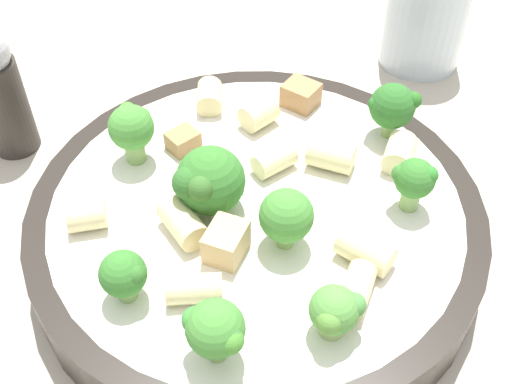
{
  "coord_description": "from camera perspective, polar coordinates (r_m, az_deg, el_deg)",
  "views": [
    {
      "loc": [
        0.21,
        -0.12,
        0.3
      ],
      "look_at": [
        0.0,
        0.0,
        0.05
      ],
      "focal_mm": 45.0,
      "sensor_mm": 36.0,
      "label": 1
    }
  ],
  "objects": [
    {
      "name": "drinking_glass",
      "position": [
        0.52,
        14.89,
        14.94
      ],
      "size": [
        0.06,
        0.06,
        0.09
      ],
      "color": "silver",
      "rests_on": "ground_plane"
    },
    {
      "name": "broccoli_floret_0",
      "position": [
        0.31,
        -11.56,
        -7.22
      ],
      "size": [
        0.02,
        0.02,
        0.03
      ],
      "color": "#84AD60",
      "rests_on": "pasta_bowl"
    },
    {
      "name": "rigatoni_0",
      "position": [
        0.33,
        9.7,
        -5.18
      ],
      "size": [
        0.03,
        0.03,
        0.02
      ],
      "primitive_type": "cylinder",
      "rotation": [
        1.57,
        0.0,
        2.0
      ],
      "color": "beige",
      "rests_on": "pasta_bowl"
    },
    {
      "name": "broccoli_floret_5",
      "position": [
        0.39,
        12.04,
        7.45
      ],
      "size": [
        0.03,
        0.03,
        0.04
      ],
      "color": "#84AD60",
      "rests_on": "pasta_bowl"
    },
    {
      "name": "rigatoni_3",
      "position": [
        0.31,
        -5.52,
        -8.56
      ],
      "size": [
        0.02,
        0.03,
        0.01
      ],
      "primitive_type": "cylinder",
      "rotation": [
        1.57,
        0.0,
        2.7
      ],
      "color": "beige",
      "rests_on": "pasta_bowl"
    },
    {
      "name": "chicken_chunk_2",
      "position": [
        0.33,
        -2.68,
        -4.48
      ],
      "size": [
        0.03,
        0.03,
        0.02
      ],
      "primitive_type": "cube",
      "rotation": [
        0.0,
        0.0,
        2.25
      ],
      "color": "tan",
      "rests_on": "pasta_bowl"
    },
    {
      "name": "broccoli_floret_3",
      "position": [
        0.29,
        7.02,
        -10.53
      ],
      "size": [
        0.02,
        0.02,
        0.03
      ],
      "color": "#93B766",
      "rests_on": "pasta_bowl"
    },
    {
      "name": "pasta_bowl",
      "position": [
        0.37,
        0.0,
        -2.67
      ],
      "size": [
        0.25,
        0.25,
        0.04
      ],
      "color": "#28231E",
      "rests_on": "ground_plane"
    },
    {
      "name": "rigatoni_5",
      "position": [
        0.37,
        1.63,
        2.85
      ],
      "size": [
        0.02,
        0.03,
        0.01
      ],
      "primitive_type": "cylinder",
      "rotation": [
        1.57,
        0.0,
        0.13
      ],
      "color": "beige",
      "rests_on": "pasta_bowl"
    },
    {
      "name": "rigatoni_9",
      "position": [
        0.35,
        -14.83,
        -2.03
      ],
      "size": [
        0.02,
        0.02,
        0.02
      ],
      "primitive_type": "cylinder",
      "rotation": [
        1.57,
        0.0,
        2.85
      ],
      "color": "beige",
      "rests_on": "pasta_bowl"
    },
    {
      "name": "chicken_chunk_0",
      "position": [
        0.39,
        -6.51,
        4.56
      ],
      "size": [
        0.02,
        0.02,
        0.01
      ],
      "primitive_type": "cube",
      "rotation": [
        0.0,
        0.0,
        1.78
      ],
      "color": "#A87A4C",
      "rests_on": "pasta_bowl"
    },
    {
      "name": "broccoli_floret_7",
      "position": [
        0.35,
        13.89,
        1.04
      ],
      "size": [
        0.02,
        0.02,
        0.03
      ],
      "color": "#84AD60",
      "rests_on": "pasta_bowl"
    },
    {
      "name": "rigatoni_4",
      "position": [
        0.34,
        -6.78,
        -2.33
      ],
      "size": [
        0.03,
        0.02,
        0.02
      ],
      "primitive_type": "cylinder",
      "rotation": [
        1.57,
        0.0,
        1.65
      ],
      "color": "beige",
      "rests_on": "pasta_bowl"
    },
    {
      "name": "rigatoni_8",
      "position": [
        0.4,
        0.25,
        6.94
      ],
      "size": [
        0.02,
        0.02,
        0.02
      ],
      "primitive_type": "cylinder",
      "rotation": [
        1.57,
        0.0,
        0.24
      ],
      "color": "beige",
      "rests_on": "pasta_bowl"
    },
    {
      "name": "ground_plane",
      "position": [
        0.38,
        0.0,
        -4.71
      ],
      "size": [
        2.0,
        2.0,
        0.0
      ],
      "primitive_type": "plane",
      "color": "#BCB29E"
    },
    {
      "name": "broccoli_floret_6",
      "position": [
        0.34,
        -4.35,
        0.97
      ],
      "size": [
        0.04,
        0.04,
        0.04
      ],
      "color": "#93B766",
      "rests_on": "pasta_bowl"
    },
    {
      "name": "chicken_chunk_1",
      "position": [
        0.42,
        4.01,
        8.62
      ],
      "size": [
        0.03,
        0.03,
        0.02
      ],
      "primitive_type": "cube",
      "rotation": [
        0.0,
        0.0,
        0.46
      ],
      "color": "#A87A4C",
      "rests_on": "pasta_bowl"
    },
    {
      "name": "rigatoni_7",
      "position": [
        0.42,
        -4.16,
        8.46
      ],
      "size": [
        0.03,
        0.02,
        0.02
      ],
      "primitive_type": "cylinder",
      "rotation": [
        1.57,
        0.0,
        1.09
      ],
      "color": "beige",
      "rests_on": "pasta_bowl"
    },
    {
      "name": "broccoli_floret_1",
      "position": [
        0.37,
        -10.98,
        5.58
      ],
      "size": [
        0.03,
        0.03,
        0.04
      ],
      "color": "#84AD60",
      "rests_on": "pasta_bowl"
    },
    {
      "name": "rigatoni_1",
      "position": [
        0.37,
        6.67,
        3.25
      ],
      "size": [
        0.03,
        0.03,
        0.02
      ],
      "primitive_type": "cylinder",
      "rotation": [
        1.57,
        0.0,
        2.27
      ],
      "color": "beige",
      "rests_on": "pasta_bowl"
    },
    {
      "name": "broccoli_floret_2",
      "position": [
        0.32,
        2.85,
        -1.92
      ],
      "size": [
        0.03,
        0.03,
        0.04
      ],
      "color": "#84AD60",
      "rests_on": "pasta_bowl"
    },
    {
      "name": "rigatoni_2",
      "position": [
        0.31,
        8.9,
        -8.58
      ],
      "size": [
        0.03,
        0.03,
        0.01
      ],
      "primitive_type": "cylinder",
      "rotation": [
        1.57,
        0.0,
        0.69
      ],
      "color": "beige",
      "rests_on": "pasta_bowl"
    },
    {
      "name": "rigatoni_6",
      "position": [
        0.38,
        12.65,
        3.37
      ],
      "size": [
        0.03,
        0.03,
        0.02
      ],
      "primitive_type": "cylinder",
      "rotation": [
        1.57,
        0.0,
        0.72
      ],
      "color": "beige",
      "rests_on": "pasta_bowl"
    },
    {
      "name": "broccoli_floret_4",
      "position": [
        0.28,
        -3.62,
        -12.12
      ],
      "size": [
        0.03,
        0.03,
        0.04
      ],
      "color": "#84AD60",
      "rests_on": "pasta_bowl"
    }
  ]
}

